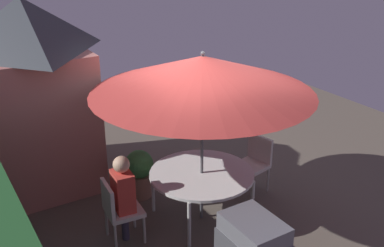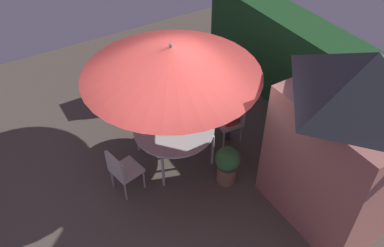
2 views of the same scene
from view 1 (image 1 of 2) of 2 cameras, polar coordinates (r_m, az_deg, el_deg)
name	(u,v)px [view 1 (image 1 of 2)]	position (r m, az deg, el deg)	size (l,w,h in m)	color
ground_plane	(211,199)	(7.43, 2.34, -9.25)	(11.00, 11.00, 0.00)	brown
garden_shed	(32,93)	(7.75, -19.03, 3.54)	(2.02, 1.71, 3.03)	#B26B60
patio_table	(202,176)	(6.65, 1.19, -6.39)	(1.49, 1.49, 0.75)	white
patio_umbrella	(203,75)	(6.06, 1.31, 6.02)	(2.98, 2.98, 2.50)	#4C4C51
chair_near_shed	(118,208)	(6.34, -9.07, -10.16)	(0.50, 0.50, 0.90)	silver
chair_far_side	(255,160)	(7.52, 7.67, -4.49)	(0.55, 0.55, 0.90)	silver
potted_plant_by_shed	(139,172)	(7.34, -6.45, -5.86)	(0.45, 0.45, 0.79)	#936651
potted_plant_by_grill	(217,95)	(10.61, 3.12, 3.45)	(0.51, 0.51, 0.78)	#4C4C51
person_in_red	(123,189)	(6.22, -8.46, -7.96)	(0.36, 0.27, 1.26)	#CC3D33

